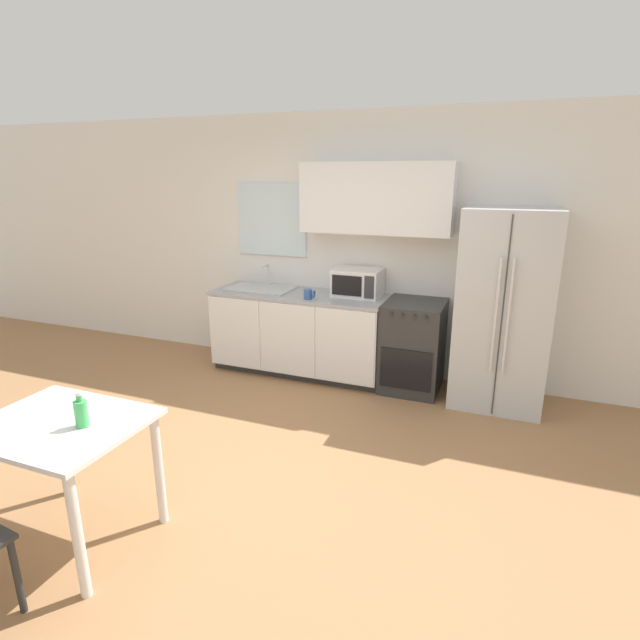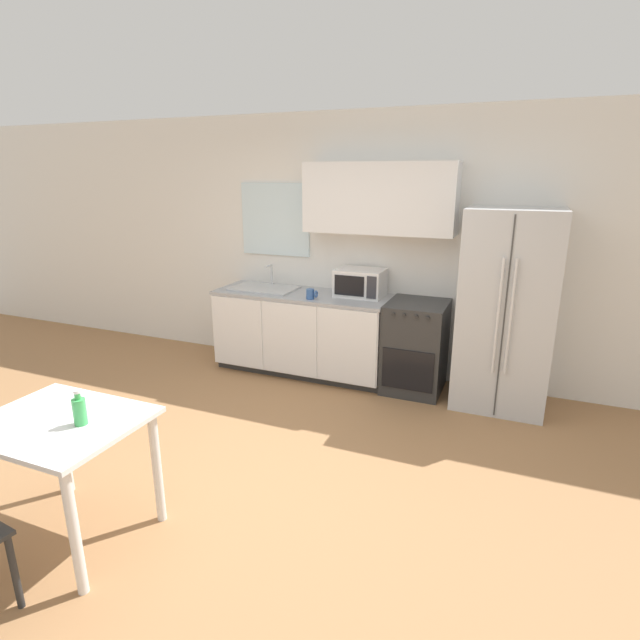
{
  "view_description": "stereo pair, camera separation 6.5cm",
  "coord_description": "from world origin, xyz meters",
  "px_view_note": "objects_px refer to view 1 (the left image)",
  "views": [
    {
      "loc": [
        1.53,
        -2.73,
        2.1
      ],
      "look_at": [
        0.24,
        0.57,
        1.05
      ],
      "focal_mm": 28.0,
      "sensor_mm": 36.0,
      "label": 1
    },
    {
      "loc": [
        1.59,
        -2.7,
        2.1
      ],
      "look_at": [
        0.24,
        0.57,
        1.05
      ],
      "focal_mm": 28.0,
      "sensor_mm": 36.0,
      "label": 2
    }
  ],
  "objects_px": {
    "refrigerator": "(503,310)",
    "microwave": "(358,282)",
    "coffee_mug": "(309,294)",
    "dining_table": "(62,444)",
    "oven_range": "(413,346)",
    "drink_bottle": "(81,412)"
  },
  "relations": [
    {
      "from": "refrigerator",
      "to": "microwave",
      "type": "relative_size",
      "value": 3.78
    },
    {
      "from": "coffee_mug",
      "to": "dining_table",
      "type": "height_order",
      "value": "coffee_mug"
    },
    {
      "from": "oven_range",
      "to": "microwave",
      "type": "height_order",
      "value": "microwave"
    },
    {
      "from": "microwave",
      "to": "drink_bottle",
      "type": "bearing_deg",
      "value": -102.13
    },
    {
      "from": "refrigerator",
      "to": "coffee_mug",
      "type": "height_order",
      "value": "refrigerator"
    },
    {
      "from": "microwave",
      "to": "drink_bottle",
      "type": "distance_m",
      "value": 3.05
    },
    {
      "from": "refrigerator",
      "to": "dining_table",
      "type": "relative_size",
      "value": 2.01
    },
    {
      "from": "refrigerator",
      "to": "coffee_mug",
      "type": "xyz_separation_m",
      "value": [
        -1.83,
        -0.19,
        0.03
      ]
    },
    {
      "from": "dining_table",
      "to": "coffee_mug",
      "type": "bearing_deg",
      "value": 81.68
    },
    {
      "from": "microwave",
      "to": "drink_bottle",
      "type": "height_order",
      "value": "microwave"
    },
    {
      "from": "refrigerator",
      "to": "drink_bottle",
      "type": "relative_size",
      "value": 8.85
    },
    {
      "from": "drink_bottle",
      "to": "oven_range",
      "type": "bearing_deg",
      "value": 66.39
    },
    {
      "from": "microwave",
      "to": "dining_table",
      "type": "distance_m",
      "value": 3.12
    },
    {
      "from": "oven_range",
      "to": "drink_bottle",
      "type": "relative_size",
      "value": 4.37
    },
    {
      "from": "microwave",
      "to": "coffee_mug",
      "type": "height_order",
      "value": "microwave"
    },
    {
      "from": "coffee_mug",
      "to": "microwave",
      "type": "bearing_deg",
      "value": 37.68
    },
    {
      "from": "microwave",
      "to": "coffee_mug",
      "type": "distance_m",
      "value": 0.53
    },
    {
      "from": "oven_range",
      "to": "microwave",
      "type": "relative_size",
      "value": 1.87
    },
    {
      "from": "refrigerator",
      "to": "microwave",
      "type": "bearing_deg",
      "value": 175.02
    },
    {
      "from": "refrigerator",
      "to": "coffee_mug",
      "type": "distance_m",
      "value": 1.84
    },
    {
      "from": "oven_range",
      "to": "dining_table",
      "type": "xyz_separation_m",
      "value": [
        -1.42,
        -2.89,
        0.18
      ]
    },
    {
      "from": "oven_range",
      "to": "microwave",
      "type": "distance_m",
      "value": 0.85
    }
  ]
}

